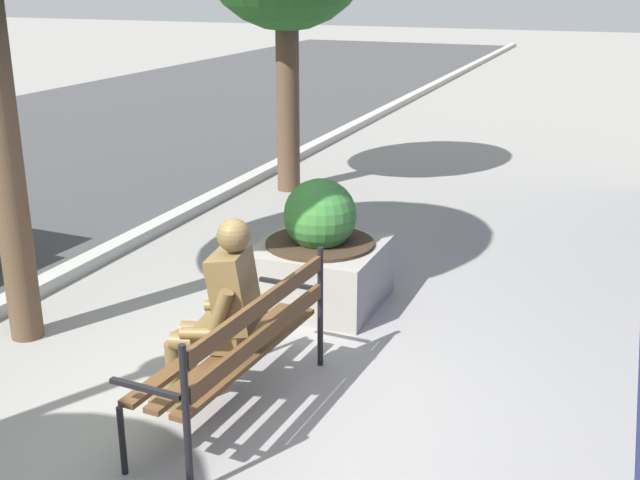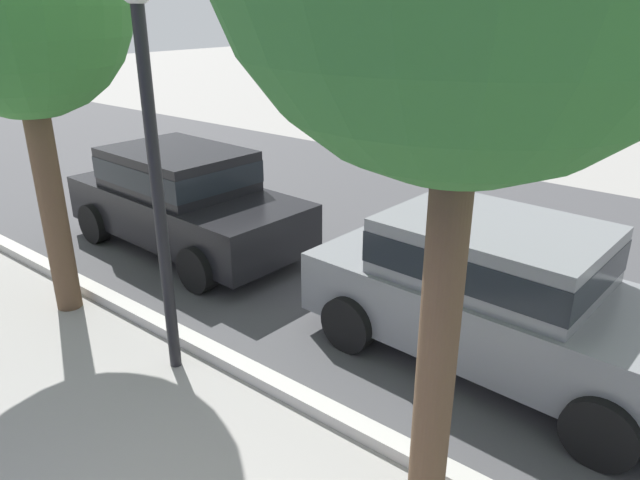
% 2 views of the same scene
% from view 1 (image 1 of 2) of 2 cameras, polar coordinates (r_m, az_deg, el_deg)
% --- Properties ---
extents(ground_plane, '(80.00, 80.00, 0.00)m').
position_cam_1_polar(ground_plane, '(5.44, -4.54, -12.99)').
color(ground_plane, gray).
extents(park_bench, '(1.83, 0.63, 0.95)m').
position_cam_1_polar(park_bench, '(5.29, -5.65, -7.31)').
color(park_bench, brown).
rests_on(park_bench, ground).
extents(bronze_statue_seated, '(0.60, 0.83, 1.37)m').
position_cam_1_polar(bronze_statue_seated, '(5.37, -7.50, -5.52)').
color(bronze_statue_seated, brown).
rests_on(bronze_statue_seated, ground).
extents(concrete_planter, '(1.08, 1.08, 1.15)m').
position_cam_1_polar(concrete_planter, '(7.09, -0.00, -1.19)').
color(concrete_planter, gray).
rests_on(concrete_planter, ground).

